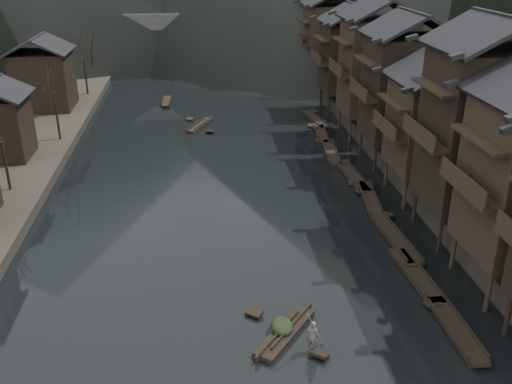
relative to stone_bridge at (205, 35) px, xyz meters
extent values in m
plane|color=black|center=(0.00, -72.00, -5.11)|extent=(300.00, 300.00, 0.00)
cube|color=#2D2823|center=(35.00, -32.00, -4.21)|extent=(40.00, 200.00, 1.80)
cylinder|color=black|center=(14.20, -77.60, -3.81)|extent=(0.30, 0.30, 2.90)
cylinder|color=black|center=(14.20, -75.40, -3.81)|extent=(0.30, 0.30, 2.90)
cylinder|color=black|center=(14.20, -70.60, -3.81)|extent=(0.30, 0.30, 2.90)
cylinder|color=black|center=(16.95, -70.60, -3.81)|extent=(0.30, 0.30, 2.90)
cube|color=black|center=(13.30, -73.00, 1.65)|extent=(1.20, 5.70, 0.25)
cylinder|color=black|center=(14.20, -68.40, -3.81)|extent=(0.30, 0.30, 2.90)
cylinder|color=black|center=(14.20, -63.60, -3.81)|extent=(0.30, 0.30, 2.90)
cylinder|color=black|center=(16.95, -68.40, -3.81)|extent=(0.30, 0.30, 2.90)
cylinder|color=black|center=(16.95, -63.60, -3.81)|extent=(0.30, 0.30, 2.90)
cube|color=black|center=(17.30, -66.00, 2.93)|extent=(7.00, 6.00, 10.87)
cube|color=black|center=(13.30, -66.00, 2.38)|extent=(1.20, 5.70, 0.25)
cylinder|color=black|center=(14.20, -61.40, -3.81)|extent=(0.30, 0.30, 2.90)
cylinder|color=black|center=(14.20, -56.60, -3.81)|extent=(0.30, 0.30, 2.90)
cylinder|color=black|center=(16.95, -61.40, -3.81)|extent=(0.30, 0.30, 2.90)
cylinder|color=black|center=(16.95, -56.60, -3.81)|extent=(0.30, 0.30, 2.90)
cube|color=black|center=(17.30, -59.00, 1.11)|extent=(7.00, 6.00, 7.23)
cube|color=black|center=(13.30, -59.00, 0.75)|extent=(1.20, 5.70, 0.25)
cylinder|color=black|center=(14.20, -53.40, -3.81)|extent=(0.30, 0.30, 2.90)
cylinder|color=black|center=(14.20, -48.60, -3.81)|extent=(0.30, 0.30, 2.90)
cylinder|color=black|center=(16.95, -53.40, -3.81)|extent=(0.30, 0.30, 2.90)
cylinder|color=black|center=(16.95, -48.60, -3.81)|extent=(0.30, 0.30, 2.90)
cube|color=black|center=(17.30, -51.00, 2.22)|extent=(7.00, 6.00, 9.47)
cube|color=black|center=(13.30, -51.00, 1.75)|extent=(1.20, 5.70, 0.25)
cylinder|color=black|center=(14.20, -44.40, -3.81)|extent=(0.30, 0.30, 2.90)
cylinder|color=black|center=(14.20, -39.60, -3.81)|extent=(0.30, 0.30, 2.90)
cylinder|color=black|center=(16.95, -44.40, -3.81)|extent=(0.30, 0.30, 2.90)
cylinder|color=black|center=(16.95, -39.60, -3.81)|extent=(0.30, 0.30, 2.90)
cube|color=black|center=(17.30, -42.00, 2.47)|extent=(7.00, 6.00, 9.96)
cube|color=black|center=(13.30, -42.00, 1.97)|extent=(1.20, 5.70, 0.25)
cylinder|color=black|center=(14.20, -34.40, -3.81)|extent=(0.30, 0.30, 2.90)
cylinder|color=black|center=(14.20, -29.60, -3.81)|extent=(0.30, 0.30, 2.90)
cylinder|color=black|center=(16.95, -34.40, -3.81)|extent=(0.30, 0.30, 2.90)
cylinder|color=black|center=(16.95, -29.60, -3.81)|extent=(0.30, 0.30, 2.90)
cube|color=black|center=(17.30, -32.00, 1.65)|extent=(7.00, 6.00, 8.32)
cube|color=black|center=(13.30, -32.00, 1.23)|extent=(1.20, 5.70, 0.25)
cylinder|color=black|center=(14.20, -22.40, -3.81)|extent=(0.30, 0.30, 2.90)
cylinder|color=black|center=(14.20, -17.60, -3.81)|extent=(0.30, 0.30, 2.90)
cylinder|color=black|center=(16.95, -22.40, -3.81)|extent=(0.30, 0.30, 2.90)
cylinder|color=black|center=(16.95, -17.60, -3.81)|extent=(0.30, 0.30, 2.90)
cube|color=black|center=(17.30, -20.00, 2.08)|extent=(7.00, 6.00, 9.18)
cube|color=black|center=(13.30, -20.00, 1.62)|extent=(1.20, 5.70, 0.25)
cube|color=black|center=(-20.50, -48.00, -1.01)|extent=(5.00, 5.00, 5.80)
cube|color=black|center=(-20.50, -30.00, -0.51)|extent=(6.50, 6.50, 6.80)
cylinder|color=black|center=(-17.00, -56.11, -1.82)|extent=(0.24, 0.24, 4.18)
cylinder|color=black|center=(-17.00, -42.93, -1.43)|extent=(0.24, 0.24, 4.95)
cylinder|color=black|center=(-17.00, -23.27, -1.59)|extent=(0.24, 0.24, 4.64)
cylinder|color=black|center=(-17.00, -11.68, -1.79)|extent=(0.24, 0.24, 4.24)
cube|color=black|center=(11.64, -76.99, -4.96)|extent=(1.14, 6.05, 0.30)
cube|color=black|center=(11.64, -76.99, -4.78)|extent=(1.20, 5.93, 0.10)
cube|color=black|center=(11.66, -74.09, -4.82)|extent=(0.94, 0.75, 0.33)
cube|color=black|center=(11.62, -79.89, -4.82)|extent=(0.94, 0.75, 0.33)
cube|color=black|center=(11.44, -71.47, -4.96)|extent=(1.44, 6.80, 0.30)
cube|color=black|center=(11.44, -71.47, -4.78)|extent=(1.49, 6.67, 0.10)
cube|color=black|center=(11.61, -68.23, -4.82)|extent=(0.98, 0.88, 0.34)
cube|color=black|center=(11.28, -74.71, -4.82)|extent=(0.98, 0.88, 0.34)
cube|color=black|center=(11.77, -66.57, -4.96)|extent=(1.52, 7.67, 0.30)
cube|color=black|center=(11.77, -66.57, -4.78)|extent=(1.57, 7.52, 0.10)
cube|color=black|center=(11.97, -62.91, -4.82)|extent=(0.99, 0.98, 0.37)
cube|color=black|center=(11.57, -70.22, -4.82)|extent=(0.99, 0.98, 0.37)
cube|color=black|center=(11.97, -59.41, -4.96)|extent=(1.97, 7.05, 0.30)
cube|color=black|center=(11.97, -59.41, -4.78)|extent=(2.01, 6.92, 0.10)
cube|color=black|center=(11.54, -56.09, -4.82)|extent=(1.04, 0.97, 0.35)
cube|color=black|center=(12.39, -62.73, -4.82)|extent=(1.04, 0.97, 0.35)
cube|color=black|center=(11.85, -54.63, -4.96)|extent=(1.46, 7.32, 0.30)
cube|color=black|center=(11.85, -54.63, -4.78)|extent=(1.51, 7.18, 0.10)
cube|color=black|center=(12.03, -51.14, -4.82)|extent=(0.98, 0.94, 0.36)
cube|color=black|center=(11.68, -58.12, -4.82)|extent=(0.98, 0.94, 0.36)
cube|color=black|center=(11.35, -47.89, -4.96)|extent=(1.82, 7.55, 0.30)
cube|color=black|center=(11.35, -47.89, -4.78)|extent=(1.86, 7.40, 0.10)
cube|color=black|center=(11.00, -44.32, -4.82)|extent=(1.02, 1.00, 0.36)
cube|color=black|center=(11.69, -51.46, -4.82)|extent=(1.02, 1.00, 0.36)
cube|color=black|center=(11.62, -41.81, -4.96)|extent=(1.86, 6.70, 0.30)
cube|color=black|center=(11.62, -41.81, -4.78)|extent=(1.90, 6.57, 0.10)
cube|color=black|center=(11.25, -38.66, -4.82)|extent=(1.02, 0.92, 0.34)
cube|color=black|center=(11.99, -44.96, -4.82)|extent=(1.02, 0.92, 0.34)
cube|color=black|center=(12.08, -36.20, -4.96)|extent=(2.07, 7.60, 0.30)
cube|color=black|center=(12.08, -36.20, -4.78)|extent=(2.10, 7.46, 0.10)
cube|color=black|center=(12.55, -32.62, -4.82)|extent=(1.05, 1.03, 0.36)
cube|color=black|center=(11.62, -39.78, -4.82)|extent=(1.05, 1.03, 0.36)
cube|color=black|center=(-1.81, -37.03, -4.96)|extent=(3.29, 5.78, 0.30)
cube|color=black|center=(-1.81, -37.03, -4.78)|extent=(3.29, 5.69, 0.10)
cube|color=black|center=(-2.95, -34.45, -4.82)|extent=(1.07, 1.01, 0.32)
cube|color=black|center=(-0.67, -39.61, -4.82)|extent=(1.07, 1.01, 0.32)
cube|color=black|center=(-6.04, -25.84, -4.96)|extent=(1.16, 5.02, 0.30)
cube|color=black|center=(-6.04, -25.84, -4.78)|extent=(1.20, 4.92, 0.10)
cube|color=black|center=(-6.12, -23.44, -4.82)|extent=(0.87, 0.65, 0.30)
cube|color=black|center=(-5.96, -28.23, -4.82)|extent=(0.87, 0.65, 0.30)
cube|color=black|center=(-3.99, -11.20, -4.96)|extent=(3.48, 5.21, 0.30)
cube|color=black|center=(-3.99, -11.20, -4.78)|extent=(3.47, 5.14, 0.10)
cube|color=black|center=(-2.74, -8.93, -4.82)|extent=(1.07, 1.00, 0.31)
cube|color=black|center=(-5.24, -13.47, -4.82)|extent=(1.07, 1.00, 0.31)
cube|color=#4C4C4F|center=(0.00, 0.00, 2.09)|extent=(40.00, 6.00, 1.60)
cube|color=#4C4C4F|center=(0.00, -2.70, 3.39)|extent=(40.00, 0.50, 1.00)
cube|color=#4C4C4F|center=(0.00, 2.70, 3.39)|extent=(40.00, 0.50, 1.00)
cube|color=#4C4C4F|center=(-14.00, 0.00, -1.91)|extent=(3.20, 6.00, 6.40)
cube|color=#4C4C4F|center=(-4.50, 0.00, -1.91)|extent=(3.20, 6.00, 6.40)
cube|color=#4C4C4F|center=(4.50, 0.00, -1.91)|extent=(3.20, 6.00, 6.40)
cube|color=#4C4C4F|center=(14.00, 0.00, -1.91)|extent=(3.20, 6.00, 6.40)
cube|color=black|center=(2.19, -76.38, -4.96)|extent=(4.00, 4.78, 0.30)
cube|color=black|center=(2.19, -76.38, -4.78)|extent=(3.98, 4.73, 0.10)
cube|color=black|center=(0.70, -74.41, -4.82)|extent=(1.15, 1.09, 0.30)
cube|color=black|center=(3.68, -78.35, -4.82)|extent=(1.15, 1.09, 0.30)
ellipsoid|color=black|center=(2.03, -76.17, -4.30)|extent=(1.23, 1.61, 0.74)
imported|color=slate|center=(3.37, -77.94, -3.78)|extent=(0.77, 0.66, 1.77)
cylinder|color=#8C7A51|center=(3.57, -77.94, -1.09)|extent=(1.51, 1.78, 3.61)
camera|label=1|loc=(-2.13, -101.55, 14.67)|focal=40.00mm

